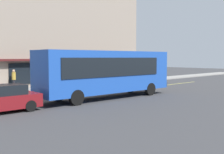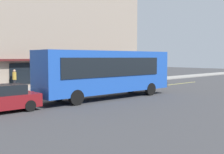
{
  "view_description": "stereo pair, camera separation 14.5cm",
  "coord_description": "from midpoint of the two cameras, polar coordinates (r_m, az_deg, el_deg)",
  "views": [
    {
      "loc": [
        -12.67,
        -17.59,
        3.02
      ],
      "look_at": [
        0.92,
        -3.12,
        1.6
      ],
      "focal_mm": 43.56,
      "sensor_mm": 36.0,
      "label": 1
    },
    {
      "loc": [
        -12.56,
        -17.69,
        3.02
      ],
      "look_at": [
        0.92,
        -3.12,
        1.6
      ],
      "focal_mm": 43.56,
      "sensor_mm": 36.0,
      "label": 2
    }
  ],
  "objects": [
    {
      "name": "storefront_building",
      "position": [
        34.5,
        -14.51,
        8.93
      ],
      "size": [
        21.85,
        11.59,
        12.03
      ],
      "color": "gray",
      "rests_on": "ground"
    },
    {
      "name": "traffic_light",
      "position": [
        31.96,
        1.47,
        3.22
      ],
      "size": [
        0.3,
        0.52,
        3.2
      ],
      "color": "#2D2D33",
      "rests_on": "sidewalk"
    },
    {
      "name": "pedestrian_by_curb",
      "position": [
        26.15,
        -20.07,
        -0.07
      ],
      "size": [
        0.34,
        0.34,
        1.79
      ],
      "color": "black",
      "rests_on": "sidewalk"
    },
    {
      "name": "car_navy",
      "position": [
        32.26,
        6.72,
        0.02
      ],
      "size": [
        4.37,
        1.99,
        1.52
      ],
      "color": "navy",
      "rests_on": "ground"
    },
    {
      "name": "ground",
      "position": [
        21.9,
        -7.58,
        -3.87
      ],
      "size": [
        120.0,
        120.0,
        0.0
      ],
      "primitive_type": "plane",
      "color": "#38383A"
    },
    {
      "name": "pedestrian_at_corner",
      "position": [
        30.57,
        -2.93,
        0.72
      ],
      "size": [
        0.34,
        0.34,
        1.78
      ],
      "color": "black",
      "rests_on": "sidewalk"
    },
    {
      "name": "lane_centre_stripe",
      "position": [
        21.9,
        -7.58,
        -3.86
      ],
      "size": [
        36.0,
        0.16,
        0.01
      ],
      "primitive_type": "cube",
      "color": "#D8D14C",
      "rests_on": "ground"
    },
    {
      "name": "bus",
      "position": [
        20.26,
        -1.07,
        1.16
      ],
      "size": [
        11.21,
        2.93,
        3.5
      ],
      "color": "#1E4CAD",
      "rests_on": "ground"
    },
    {
      "name": "sidewalk",
      "position": [
        26.62,
        -14.64,
        -2.39
      ],
      "size": [
        80.0,
        2.74,
        0.15
      ],
      "primitive_type": "cube",
      "color": "gray",
      "rests_on": "ground"
    },
    {
      "name": "car_maroon",
      "position": [
        16.16,
        -22.72,
        -4.33
      ],
      "size": [
        4.34,
        1.94,
        1.52
      ],
      "color": "maroon",
      "rests_on": "ground"
    }
  ]
}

